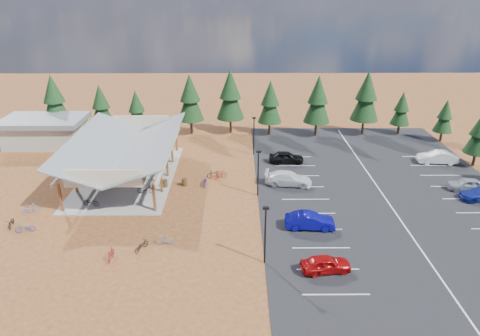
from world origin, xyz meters
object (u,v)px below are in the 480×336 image
(lamp_post_2, at_px, (254,133))
(bike_11, at_px, (111,254))
(car_1, at_px, (310,221))
(lamp_post_1, at_px, (258,170))
(car_8, at_px, (467,184))
(bike_6, at_px, (157,161))
(bike_7, at_px, (149,149))
(bike_8, at_px, (11,223))
(car_4, at_px, (286,157))
(bike_pavilion, at_px, (125,146))
(outbuilding, at_px, (45,131))
(bike_14, at_px, (205,181))
(bike_9, at_px, (30,209))
(bike_2, at_px, (112,162))
(trash_bin_0, at_px, (165,184))
(bike_15, at_px, (220,174))
(trash_bin_1, at_px, (184,182))
(bike_0, at_px, (91,202))
(bike_5, at_px, (154,178))
(car_3, at_px, (288,178))
(lamp_post_0, at_px, (265,231))
(bike_10, at_px, (25,228))
(car_0, at_px, (326,264))
(bike_3, at_px, (128,153))
(car_9, at_px, (437,157))
(bike_1, at_px, (99,180))
(bike_4, at_px, (146,189))
(bike_16, at_px, (215,173))

(lamp_post_2, bearing_deg, bike_11, -118.28)
(bike_11, distance_m, car_1, 17.75)
(lamp_post_1, relative_size, car_8, 1.27)
(bike_6, distance_m, bike_7, 4.27)
(bike_8, distance_m, car_4, 31.32)
(bike_6, bearing_deg, bike_pavilion, 133.92)
(outbuilding, height_order, bike_6, outbuilding)
(outbuilding, xyz_separation_m, lamp_post_1, (29.00, -16.00, 0.95))
(bike_14, relative_size, car_8, 0.44)
(car_4, bearing_deg, bike_11, 143.37)
(bike_9, bearing_deg, bike_8, 131.19)
(bike_2, distance_m, car_1, 26.72)
(trash_bin_0, distance_m, bike_15, 6.49)
(trash_bin_0, xyz_separation_m, car_4, (14.28, 6.96, 0.33))
(car_4, bearing_deg, bike_15, 122.27)
(lamp_post_2, xyz_separation_m, bike_14, (-5.84, -9.39, -2.50))
(trash_bin_1, bearing_deg, bike_7, 120.93)
(bike_0, distance_m, car_8, 40.21)
(bike_5, distance_m, car_3, 15.22)
(bike_14, bearing_deg, lamp_post_0, -68.50)
(lamp_post_0, distance_m, bike_10, 22.25)
(trash_bin_1, bearing_deg, car_0, -50.69)
(bike_3, bearing_deg, car_1, -132.86)
(trash_bin_1, xyz_separation_m, bike_7, (-5.87, 9.80, 0.18))
(bike_15, xyz_separation_m, car_8, (27.13, -3.26, 0.19))
(lamp_post_1, height_order, car_0, lamp_post_1)
(bike_9, height_order, car_8, car_8)
(outbuilding, distance_m, lamp_post_0, 40.32)
(lamp_post_1, distance_m, bike_7, 18.78)
(car_3, bearing_deg, car_0, -167.03)
(lamp_post_1, bearing_deg, bike_9, -170.83)
(outbuilding, relative_size, bike_15, 6.12)
(car_9, bearing_deg, bike_5, -76.86)
(bike_6, xyz_separation_m, bike_8, (-11.09, -14.65, -0.12))
(bike_8, bearing_deg, bike_pavilion, 41.75)
(bike_1, xyz_separation_m, bike_3, (1.39, 8.27, 0.00))
(bike_1, height_order, car_0, car_0)
(bike_8, relative_size, bike_15, 0.92)
(bike_0, relative_size, bike_3, 0.91)
(outbuilding, xyz_separation_m, bike_8, (5.68, -22.24, -1.59))
(car_4, bearing_deg, bike_4, 120.70)
(bike_9, xyz_separation_m, bike_11, (10.06, -7.79, 0.00))
(trash_bin_0, distance_m, trash_bin_1, 2.17)
(bike_3, height_order, car_9, car_9)
(bike_16, bearing_deg, bike_9, -90.74)
(lamp_post_1, relative_size, trash_bin_1, 5.71)
(bike_9, bearing_deg, bike_5, -92.24)
(lamp_post_2, distance_m, bike_9, 27.66)
(lamp_post_0, height_order, car_8, lamp_post_0)
(bike_2, bearing_deg, car_0, -142.21)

